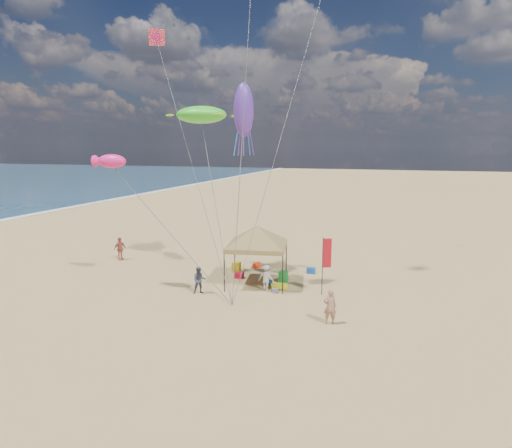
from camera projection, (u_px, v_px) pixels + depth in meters
The scene contains 19 objects.
ground at pixel (238, 311), 22.24m from camera, with size 280.00×280.00×0.00m, color tan.
canopy_tent at pixel (257, 228), 25.94m from camera, with size 6.67×6.67×4.18m.
feather_flag at pixel (326, 257), 24.22m from camera, with size 0.48×0.21×3.33m.
cooler_red at pixel (239, 275), 27.67m from camera, with size 0.54×0.38×0.38m, color red.
cooler_blue at pixel (311, 271), 28.70m from camera, with size 0.54×0.38×0.38m, color #13459C.
bag_navy at pixel (270, 282), 26.23m from camera, with size 0.36×0.36×0.60m, color #0D243D.
bag_orange at pixel (257, 265), 30.08m from camera, with size 0.36×0.36×0.60m, color #FF2E0E.
chair_green at pixel (283, 277), 26.77m from camera, with size 0.50×0.50×0.70m, color #167E2B.
chair_yellow at pixel (236, 267), 28.92m from camera, with size 0.50×0.50×0.70m, color yellow.
crate_grey at pixel (275, 290), 24.89m from camera, with size 0.34×0.30×0.28m, color slate.
beach_cart at pixel (279, 286), 25.56m from camera, with size 0.90×0.50×0.24m, color yellow.
person_near_a at pixel (330, 307), 20.44m from camera, with size 0.62×0.41×1.71m, color #A2715C.
person_near_b at pixel (199, 280), 24.65m from camera, with size 0.77×0.60×1.58m, color #373D4C.
person_near_c at pixel (266, 277), 25.19m from camera, with size 1.04×0.60×1.60m, color silver.
person_far_a at pixel (120, 249), 31.98m from camera, with size 1.00×0.42×1.71m, color #AE5242.
turtle_kite at pixel (201, 115), 27.24m from camera, with size 3.26×2.61×1.09m, color #3BD52D.
fish_kite at pixel (112, 161), 24.30m from camera, with size 1.78×0.89×0.79m, color #FF2185.
squid_kite at pixel (244, 110), 24.25m from camera, with size 1.14×1.14×2.97m, color #5B31A8.
stunt_kite_pink at pixel (157, 37), 33.66m from camera, with size 1.23×0.04×1.23m, color #FF3C5B.
Camera 1 is at (7.45, -19.76, 8.32)m, focal length 30.45 mm.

